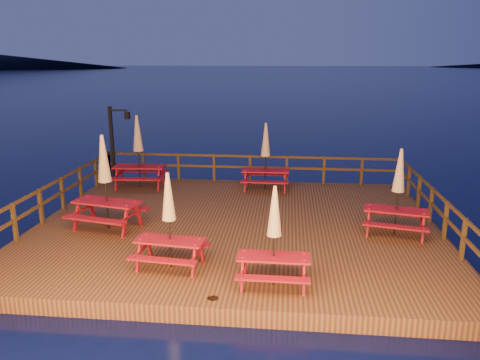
{
  "coord_description": "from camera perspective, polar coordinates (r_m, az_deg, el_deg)",
  "views": [
    {
      "loc": [
        1.48,
        -13.34,
        5.33
      ],
      "look_at": [
        0.03,
        0.6,
        1.6
      ],
      "focal_mm": 35.0,
      "sensor_mm": 36.0,
      "label": 1
    }
  ],
  "objects": [
    {
      "name": "ground",
      "position": [
        14.44,
        -0.38,
        -6.74
      ],
      "size": [
        500.0,
        500.0,
        0.0
      ],
      "primitive_type": "plane",
      "color": "black",
      "rests_on": "ground"
    },
    {
      "name": "deck",
      "position": [
        14.36,
        -0.38,
        -6.0
      ],
      "size": [
        12.0,
        10.0,
        0.4
      ],
      "primitive_type": "cube",
      "color": "#412214",
      "rests_on": "ground"
    },
    {
      "name": "deck_piles",
      "position": [
        14.55,
        -0.38,
        -7.84
      ],
      "size": [
        11.44,
        9.44,
        1.4
      ],
      "color": "#31210F",
      "rests_on": "ground"
    },
    {
      "name": "railing",
      "position": [
        15.75,
        0.32,
        -0.42
      ],
      "size": [
        11.8,
        9.75,
        1.1
      ],
      "color": "#31210F",
      "rests_on": "deck"
    },
    {
      "name": "lamp_post",
      "position": [
        19.42,
        -14.94,
        5.12
      ],
      "size": [
        0.85,
        0.18,
        3.0
      ],
      "color": "black",
      "rests_on": "deck"
    },
    {
      "name": "picnic_table_0",
      "position": [
        17.53,
        3.14,
        3.01
      ],
      "size": [
        1.79,
        1.48,
        2.54
      ],
      "rotation": [
        0.0,
        0.0,
        0.01
      ],
      "color": "maroon",
      "rests_on": "deck"
    },
    {
      "name": "picnic_table_1",
      "position": [
        13.73,
        18.7,
        -1.26
      ],
      "size": [
        2.0,
        1.76,
        2.48
      ],
      "rotation": [
        0.0,
        0.0,
        -0.21
      ],
      "color": "maroon",
      "rests_on": "deck"
    },
    {
      "name": "picnic_table_2",
      "position": [
        11.13,
        -8.63,
        -4.73
      ],
      "size": [
        1.78,
        1.52,
        2.34
      ],
      "rotation": [
        0.0,
        0.0,
        -0.11
      ],
      "color": "maroon",
      "rests_on": "deck"
    },
    {
      "name": "picnic_table_3",
      "position": [
        18.22,
        -12.29,
        3.54
      ],
      "size": [
        2.04,
        1.72,
        2.78
      ],
      "rotation": [
        0.0,
        0.0,
        0.07
      ],
      "color": "maroon",
      "rests_on": "deck"
    },
    {
      "name": "picnic_table_4",
      "position": [
        10.2,
        4.18,
        -6.66
      ],
      "size": [
        1.6,
        1.32,
        2.28
      ],
      "rotation": [
        0.0,
        0.0,
        -0.01
      ],
      "color": "maroon",
      "rests_on": "deck"
    },
    {
      "name": "picnic_table_5",
      "position": [
        13.98,
        -16.12,
        -0.1
      ],
      "size": [
        2.25,
        1.99,
        2.78
      ],
      "rotation": [
        0.0,
        0.0,
        -0.22
      ],
      "color": "maroon",
      "rests_on": "deck"
    }
  ]
}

